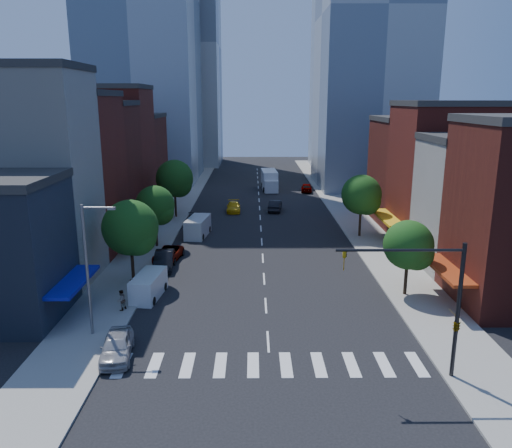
{
  "coord_description": "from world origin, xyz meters",
  "views": [
    {
      "loc": [
        -1.01,
        -30.34,
        15.71
      ],
      "look_at": [
        -0.73,
        12.38,
        5.0
      ],
      "focal_mm": 35.0,
      "sensor_mm": 36.0,
      "label": 1
    }
  ],
  "objects_px": {
    "pedestrian_near": "(133,290)",
    "pedestrian_far": "(121,300)",
    "traffic_car_oncoming": "(275,206)",
    "traffic_car_far": "(307,188)",
    "cargo_van_near": "(148,286)",
    "box_truck": "(269,181)",
    "parked_car_second": "(164,260)",
    "parked_car_rear": "(193,221)",
    "taxi": "(234,207)",
    "parked_car_front": "(117,346)",
    "cargo_van_far": "(198,227)",
    "parked_car_third": "(168,254)"
  },
  "relations": [
    {
      "from": "parked_car_front",
      "to": "parked_car_second",
      "type": "height_order",
      "value": "parked_car_second"
    },
    {
      "from": "parked_car_rear",
      "to": "cargo_van_far",
      "type": "relative_size",
      "value": 0.84
    },
    {
      "from": "traffic_car_oncoming",
      "to": "traffic_car_far",
      "type": "xyz_separation_m",
      "value": [
        6.16,
        15.17,
        -0.02
      ]
    },
    {
      "from": "cargo_van_near",
      "to": "box_truck",
      "type": "height_order",
      "value": "box_truck"
    },
    {
      "from": "parked_car_second",
      "to": "box_truck",
      "type": "xyz_separation_m",
      "value": [
        11.47,
        42.49,
        0.79
      ]
    },
    {
      "from": "taxi",
      "to": "pedestrian_near",
      "type": "height_order",
      "value": "pedestrian_near"
    },
    {
      "from": "pedestrian_near",
      "to": "parked_car_third",
      "type": "bearing_deg",
      "value": 4.74
    },
    {
      "from": "traffic_car_far",
      "to": "pedestrian_far",
      "type": "xyz_separation_m",
      "value": [
        -19.35,
        -50.4,
        0.18
      ]
    },
    {
      "from": "cargo_van_far",
      "to": "box_truck",
      "type": "xyz_separation_m",
      "value": [
        9.49,
        31.15,
        0.49
      ]
    },
    {
      "from": "parked_car_front",
      "to": "parked_car_third",
      "type": "bearing_deg",
      "value": 82.47
    },
    {
      "from": "cargo_van_near",
      "to": "box_truck",
      "type": "distance_m",
      "value": 51.22
    },
    {
      "from": "parked_car_front",
      "to": "traffic_car_oncoming",
      "type": "xyz_separation_m",
      "value": [
        11.71,
        42.12,
        0.0
      ]
    },
    {
      "from": "parked_car_rear",
      "to": "box_truck",
      "type": "height_order",
      "value": "box_truck"
    },
    {
      "from": "traffic_car_oncoming",
      "to": "box_truck",
      "type": "relative_size",
      "value": 0.56
    },
    {
      "from": "parked_car_third",
      "to": "traffic_car_far",
      "type": "distance_m",
      "value": 41.98
    },
    {
      "from": "parked_car_front",
      "to": "box_truck",
      "type": "relative_size",
      "value": 0.54
    },
    {
      "from": "cargo_van_near",
      "to": "traffic_car_far",
      "type": "bearing_deg",
      "value": 75.96
    },
    {
      "from": "parked_car_third",
      "to": "pedestrian_far",
      "type": "distance_m",
      "value": 12.5
    },
    {
      "from": "traffic_car_oncoming",
      "to": "parked_car_third",
      "type": "bearing_deg",
      "value": 70.42
    },
    {
      "from": "pedestrian_far",
      "to": "parked_car_second",
      "type": "bearing_deg",
      "value": -160.11
    },
    {
      "from": "cargo_van_near",
      "to": "cargo_van_far",
      "type": "relative_size",
      "value": 0.88
    },
    {
      "from": "parked_car_rear",
      "to": "traffic_car_far",
      "type": "xyz_separation_m",
      "value": [
        16.95,
        23.91,
        0.1
      ]
    },
    {
      "from": "box_truck",
      "to": "pedestrian_far",
      "type": "relative_size",
      "value": 5.34
    },
    {
      "from": "traffic_car_oncoming",
      "to": "pedestrian_near",
      "type": "height_order",
      "value": "pedestrian_near"
    },
    {
      "from": "box_truck",
      "to": "pedestrian_near",
      "type": "distance_m",
      "value": 52.45
    },
    {
      "from": "parked_car_second",
      "to": "cargo_van_far",
      "type": "bearing_deg",
      "value": 75.82
    },
    {
      "from": "cargo_van_near",
      "to": "parked_car_third",
      "type": "bearing_deg",
      "value": 96.46
    },
    {
      "from": "parked_car_front",
      "to": "parked_car_third",
      "type": "distance_m",
      "value": 19.31
    },
    {
      "from": "taxi",
      "to": "cargo_van_near",
      "type": "bearing_deg",
      "value": -101.58
    },
    {
      "from": "parked_car_rear",
      "to": "cargo_van_near",
      "type": "relative_size",
      "value": 0.95
    },
    {
      "from": "taxi",
      "to": "pedestrian_near",
      "type": "distance_m",
      "value": 33.68
    },
    {
      "from": "taxi",
      "to": "pedestrian_far",
      "type": "relative_size",
      "value": 3.0
    },
    {
      "from": "traffic_car_far",
      "to": "pedestrian_near",
      "type": "height_order",
      "value": "pedestrian_near"
    },
    {
      "from": "pedestrian_near",
      "to": "pedestrian_far",
      "type": "distance_m",
      "value": 1.83
    },
    {
      "from": "traffic_car_oncoming",
      "to": "taxi",
      "type": "bearing_deg",
      "value": 12.02
    },
    {
      "from": "parked_car_front",
      "to": "parked_car_third",
      "type": "xyz_separation_m",
      "value": [
        0.0,
        19.31,
        -0.1
      ]
    },
    {
      "from": "parked_car_second",
      "to": "parked_car_third",
      "type": "xyz_separation_m",
      "value": [
        0.0,
        2.2,
        -0.13
      ]
    },
    {
      "from": "traffic_car_oncoming",
      "to": "pedestrian_far",
      "type": "distance_m",
      "value": 37.62
    },
    {
      "from": "parked_car_third",
      "to": "cargo_van_far",
      "type": "height_order",
      "value": "cargo_van_far"
    },
    {
      "from": "parked_car_third",
      "to": "pedestrian_far",
      "type": "relative_size",
      "value": 3.04
    },
    {
      "from": "traffic_car_oncoming",
      "to": "parked_car_second",
      "type": "bearing_deg",
      "value": 72.5
    },
    {
      "from": "cargo_van_near",
      "to": "traffic_car_oncoming",
      "type": "xyz_separation_m",
      "value": [
        11.73,
        32.43,
        -0.19
      ]
    },
    {
      "from": "parked_car_front",
      "to": "parked_car_third",
      "type": "relative_size",
      "value": 0.94
    },
    {
      "from": "pedestrian_far",
      "to": "taxi",
      "type": "bearing_deg",
      "value": -163.57
    },
    {
      "from": "parked_car_front",
      "to": "parked_car_second",
      "type": "distance_m",
      "value": 17.11
    },
    {
      "from": "pedestrian_near",
      "to": "pedestrian_far",
      "type": "relative_size",
      "value": 1.14
    },
    {
      "from": "parked_car_front",
      "to": "parked_car_second",
      "type": "relative_size",
      "value": 0.93
    },
    {
      "from": "parked_car_front",
      "to": "pedestrian_near",
      "type": "distance_m",
      "value": 8.72
    },
    {
      "from": "traffic_car_oncoming",
      "to": "pedestrian_near",
      "type": "bearing_deg",
      "value": 76.79
    },
    {
      "from": "parked_car_third",
      "to": "traffic_car_oncoming",
      "type": "xyz_separation_m",
      "value": [
        11.71,
        22.82,
        0.11
      ]
    }
  ]
}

